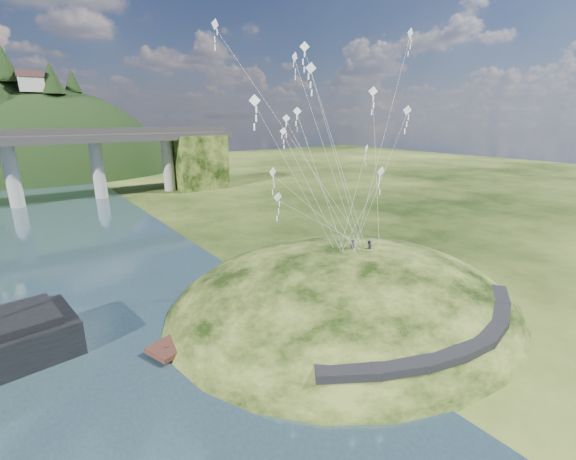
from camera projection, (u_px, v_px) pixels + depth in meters
ground at (291, 335)px, 31.87m from camera, size 320.00×320.00×0.00m
grass_hill at (344, 314)px, 38.34m from camera, size 36.00×32.00×13.00m
footpath at (453, 337)px, 27.88m from camera, size 22.29×5.84×0.83m
wooden_dock at (230, 313)px, 34.42m from camera, size 15.84×7.44×1.13m
kite_flyers at (363, 240)px, 37.73m from camera, size 2.14×1.49×1.80m
kite_swarm at (319, 113)px, 34.52m from camera, size 21.15×12.96×15.58m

